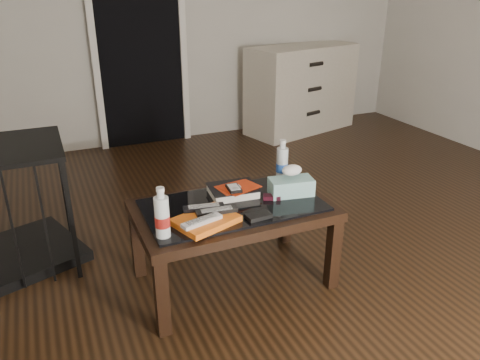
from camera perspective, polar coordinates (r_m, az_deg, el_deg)
The scene contains 16 objects.
ground at distance 2.90m, azimuth 8.18°, elevation -8.74°, with size 5.00×5.00×0.00m, color black.
doorway at distance 4.66m, azimuth -12.24°, elevation 16.57°, with size 0.90×0.08×2.07m.
coffee_table at distance 2.43m, azimuth -0.87°, elevation -4.33°, with size 1.00×0.60×0.46m.
dresser at distance 5.13m, azimuth 7.46°, elevation 10.94°, with size 1.29×0.79×0.90m.
magazines at distance 2.22m, azimuth -4.20°, elevation -4.92°, with size 0.28×0.21×0.03m, color orange.
remote_silver at distance 2.16m, azimuth -4.69°, elevation -4.97°, with size 0.20×0.05×0.02m, color silver.
remote_black_front at distance 2.25m, azimuth -2.86°, elevation -3.77°, with size 0.20×0.05×0.02m, color black.
remote_black_back at distance 2.28m, azimuth -4.43°, elevation -3.33°, with size 0.20×0.05×0.02m, color black.
textbook at distance 2.50m, azimuth -0.87°, elevation -1.29°, with size 0.25×0.20×0.05m, color black.
dvd_mailers at distance 2.48m, azimuth -0.54°, elevation -0.85°, with size 0.19×0.14×0.01m, color #B2280B.
ipod at distance 2.44m, azimuth -0.76°, elevation -1.00°, with size 0.06×0.10×0.02m, color black.
flip_phone at distance 2.46m, azimuth 3.91°, elevation -2.08°, with size 0.09×0.05×0.02m, color black.
wallet at distance 2.26m, azimuth 2.24°, elevation -4.39°, with size 0.12×0.07×0.02m, color black.
water_bottle_left at distance 2.09m, azimuth -9.51°, elevation -3.90°, with size 0.07×0.07×0.24m, color white.
water_bottle_right at distance 2.66m, azimuth 5.16°, elevation 2.43°, with size 0.07×0.07×0.24m, color silver.
tissue_box at distance 2.51m, azimuth 6.24°, elevation -0.81°, with size 0.23×0.12×0.09m, color teal.
Camera 1 is at (-1.35, -2.07, 1.52)m, focal length 35.00 mm.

